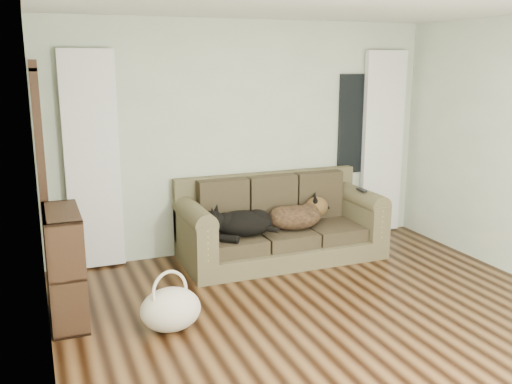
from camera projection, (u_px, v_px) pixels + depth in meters
name	position (u px, v px, depth m)	size (l,w,h in m)	color
floor	(357.00, 340.00, 4.51)	(5.00, 5.00, 0.00)	black
wall_back	(245.00, 138.00, 6.48)	(4.50, 0.04, 2.60)	beige
wall_left	(40.00, 209.00, 3.41)	(0.04, 5.00, 2.60)	beige
curtain_left	(92.00, 162.00, 5.83)	(0.55, 0.08, 2.25)	white
curtain_right	(382.00, 143.00, 7.09)	(0.55, 0.08, 2.25)	white
window_pane	(357.00, 124.00, 6.95)	(0.50, 0.03, 1.20)	black
door_casing	(42.00, 182.00, 5.34)	(0.07, 0.60, 2.10)	black
sofa	(282.00, 219.00, 6.28)	(2.21, 0.95, 0.90)	brown
dog_black_lab	(239.00, 224.00, 6.01)	(0.64, 0.44, 0.27)	black
dog_shepherd	(297.00, 215.00, 6.29)	(0.64, 0.45, 0.28)	black
tv_remote	(362.00, 190.00, 6.44)	(0.04, 0.16, 0.02)	black
tote_bag	(171.00, 312.00, 4.65)	(0.50, 0.39, 0.36)	beige
bookshelf	(65.00, 264.00, 4.78)	(0.29, 0.77, 0.96)	black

